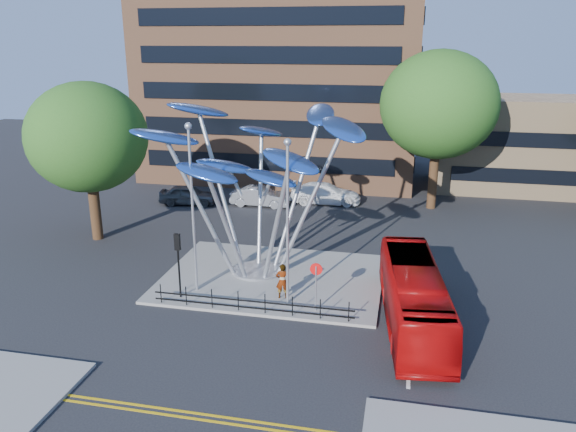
% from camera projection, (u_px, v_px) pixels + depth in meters
% --- Properties ---
extents(ground, '(120.00, 120.00, 0.00)m').
position_uv_depth(ground, '(263.00, 334.00, 25.46)').
color(ground, black).
rests_on(ground, ground).
extents(traffic_island, '(12.00, 9.00, 0.15)m').
position_uv_depth(traffic_island, '(273.00, 278.00, 31.23)').
color(traffic_island, slate).
rests_on(traffic_island, ground).
extents(double_yellow_near, '(40.00, 0.12, 0.01)m').
position_uv_depth(double_yellow_near, '(220.00, 417.00, 19.87)').
color(double_yellow_near, gold).
rests_on(double_yellow_near, ground).
extents(double_yellow_far, '(40.00, 0.12, 0.01)m').
position_uv_depth(double_yellow_far, '(218.00, 422.00, 19.59)').
color(double_yellow_far, gold).
rests_on(double_yellow_far, ground).
extents(brick_tower, '(25.00, 15.00, 30.00)m').
position_uv_depth(brick_tower, '(285.00, 13.00, 51.94)').
color(brick_tower, brown).
rests_on(brick_tower, ground).
extents(low_building_near, '(15.00, 8.00, 8.00)m').
position_uv_depth(low_building_near, '(526.00, 144.00, 49.01)').
color(low_building_near, tan).
rests_on(low_building_near, ground).
extents(tree_right, '(8.80, 8.80, 12.11)m').
position_uv_depth(tree_right, '(439.00, 105.00, 41.93)').
color(tree_right, black).
rests_on(tree_right, ground).
extents(tree_left, '(7.60, 7.60, 10.32)m').
position_uv_depth(tree_left, '(87.00, 138.00, 35.52)').
color(tree_left, black).
rests_on(tree_left, ground).
extents(leaf_sculpture, '(12.72, 9.54, 9.51)m').
position_uv_depth(leaf_sculpture, '(255.00, 154.00, 30.02)').
color(leaf_sculpture, '#9EA0A5').
rests_on(leaf_sculpture, traffic_island).
extents(street_lamp_left, '(0.36, 0.36, 8.80)m').
position_uv_depth(street_lamp_left, '(192.00, 194.00, 28.00)').
color(street_lamp_left, '#9EA0A5').
rests_on(street_lamp_left, traffic_island).
extents(street_lamp_right, '(0.36, 0.36, 8.30)m').
position_uv_depth(street_lamp_right, '(288.00, 208.00, 26.61)').
color(street_lamp_right, '#9EA0A5').
rests_on(street_lamp_right, traffic_island).
extents(traffic_light_island, '(0.28, 0.18, 3.42)m').
position_uv_depth(traffic_light_island, '(178.00, 252.00, 28.00)').
color(traffic_light_island, black).
rests_on(traffic_light_island, traffic_island).
extents(no_entry_sign_island, '(0.60, 0.10, 2.45)m').
position_uv_depth(no_entry_sign_island, '(316.00, 279.00, 26.86)').
color(no_entry_sign_island, '#9EA0A5').
rests_on(no_entry_sign_island, traffic_island).
extents(pedestrian_railing_front, '(10.00, 0.06, 1.00)m').
position_uv_depth(pedestrian_railing_front, '(252.00, 304.00, 27.08)').
color(pedestrian_railing_front, black).
rests_on(pedestrian_railing_front, traffic_island).
extents(red_bus, '(3.61, 10.45, 2.85)m').
position_uv_depth(red_bus, '(414.00, 296.00, 25.90)').
color(red_bus, '#A90708').
rests_on(red_bus, ground).
extents(pedestrian, '(0.76, 0.60, 1.85)m').
position_uv_depth(pedestrian, '(282.00, 281.00, 28.38)').
color(pedestrian, gray).
rests_on(pedestrian, traffic_island).
extents(parked_car_left, '(4.82, 2.50, 1.57)m').
position_uv_depth(parked_car_left, '(188.00, 195.00, 45.12)').
color(parked_car_left, '#464A4E').
rests_on(parked_car_left, ground).
extents(parked_car_mid, '(4.70, 1.67, 1.55)m').
position_uv_depth(parked_car_mid, '(260.00, 196.00, 44.67)').
color(parked_car_mid, '#95979C').
rests_on(parked_car_mid, ground).
extents(parked_car_right, '(5.87, 2.80, 1.65)m').
position_uv_depth(parked_car_right, '(325.00, 193.00, 45.38)').
color(parked_car_right, white).
rests_on(parked_car_right, ground).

